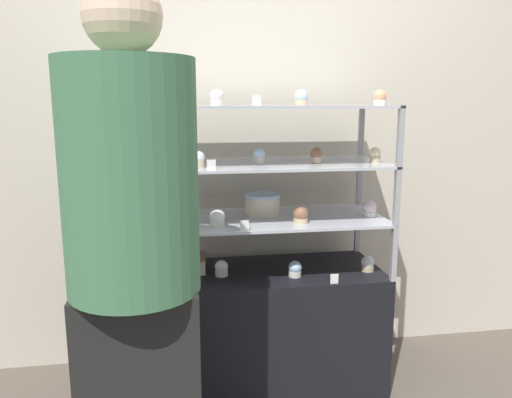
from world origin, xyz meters
name	(u,v)px	position (x,y,z in m)	size (l,w,h in m)	color
ground_plane	(256,385)	(0.00, 0.00, 0.00)	(20.00, 20.00, 0.00)	brown
back_wall	(244,117)	(0.00, 0.39, 1.30)	(8.00, 0.05, 2.60)	beige
display_base	(256,329)	(0.00, 0.00, 0.30)	(1.19, 0.48, 0.59)	black
display_riser_lower	(256,221)	(0.00, 0.00, 0.83)	(1.19, 0.48, 0.26)	#99999E
display_riser_middle	(256,166)	(0.00, 0.00, 1.09)	(1.19, 0.48, 0.26)	#99999E
display_riser_upper	(256,109)	(0.00, 0.00, 1.35)	(1.19, 0.48, 0.26)	#99999E
layer_cake_centerpiece	(262,204)	(0.04, 0.08, 0.90)	(0.17, 0.17, 0.10)	beige
sheet_cake_frosted	(183,264)	(-0.34, 0.05, 0.63)	(0.20, 0.15, 0.07)	beige
cupcake_0	(140,274)	(-0.53, -0.06, 0.63)	(0.06, 0.06, 0.07)	beige
cupcake_1	(221,268)	(-0.17, -0.04, 0.63)	(0.06, 0.06, 0.07)	beige
cupcake_2	(295,269)	(0.17, -0.10, 0.63)	(0.06, 0.06, 0.07)	beige
cupcake_3	(368,264)	(0.52, -0.08, 0.63)	(0.06, 0.06, 0.07)	#CCB28C
price_tag_0	(334,279)	(0.31, -0.22, 0.62)	(0.04, 0.00, 0.04)	white
cupcake_4	(139,219)	(-0.52, -0.08, 0.89)	(0.07, 0.07, 0.08)	beige
cupcake_5	(217,218)	(-0.19, -0.13, 0.89)	(0.07, 0.07, 0.08)	beige
cupcake_6	(301,215)	(0.18, -0.13, 0.89)	(0.07, 0.07, 0.08)	#CCB28C
cupcake_7	(369,209)	(0.53, -0.05, 0.89)	(0.07, 0.07, 0.08)	white
price_tag_1	(244,226)	(-0.08, -0.22, 0.87)	(0.04, 0.00, 0.04)	white
cupcake_8	(134,159)	(-0.54, -0.05, 1.14)	(0.05, 0.05, 0.07)	white
cupcake_9	(199,160)	(-0.26, -0.13, 1.14)	(0.05, 0.05, 0.07)	#CCB28C
cupcake_10	(259,156)	(0.01, -0.04, 1.14)	(0.05, 0.05, 0.07)	beige
cupcake_11	(316,156)	(0.27, -0.06, 1.14)	(0.05, 0.05, 0.07)	#CCB28C
cupcake_12	(375,155)	(0.54, -0.08, 1.14)	(0.05, 0.05, 0.07)	#CCB28C
price_tag_2	(211,165)	(-0.22, -0.22, 1.13)	(0.04, 0.00, 0.04)	white
cupcake_13	(130,98)	(-0.53, -0.12, 1.40)	(0.06, 0.06, 0.07)	beige
cupcake_14	(217,98)	(-0.18, -0.12, 1.40)	(0.06, 0.06, 0.07)	beige
cupcake_15	(301,98)	(0.17, -0.13, 1.40)	(0.06, 0.06, 0.07)	#CCB28C
cupcake_16	(380,98)	(0.54, -0.08, 1.40)	(0.06, 0.06, 0.07)	beige
price_tag_3	(257,100)	(-0.03, -0.22, 1.39)	(0.04, 0.00, 0.04)	white
customer_figure	(134,252)	(-0.49, -0.71, 0.93)	(0.40, 0.40, 1.73)	black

